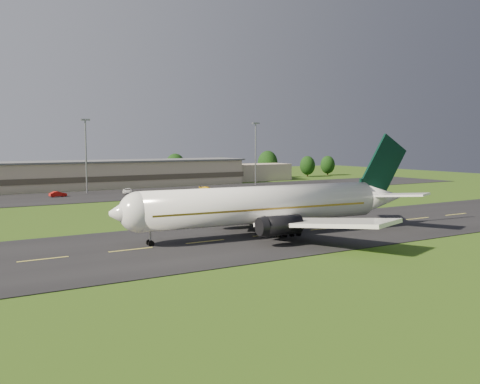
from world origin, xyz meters
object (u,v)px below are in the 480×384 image
airliner (267,205)px  service_vehicle_d (207,189)px  light_mast_east (256,146)px  service_vehicle_c (127,191)px  terminal (77,176)px  light_mast_centre (86,147)px  service_vehicle_b (58,194)px

airliner → service_vehicle_d: size_ratio=11.85×
service_vehicle_d → light_mast_east: bearing=-18.9°
service_vehicle_c → light_mast_east: bearing=28.8°
service_vehicle_c → airliner: bearing=-72.8°
airliner → terminal: airliner is taller
airliner → service_vehicle_c: 73.06m
light_mast_centre → service_vehicle_d: size_ratio=4.70×
light_mast_east → service_vehicle_b: (-64.01, -5.88, -11.93)m
light_mast_east → service_vehicle_c: 48.06m
service_vehicle_c → service_vehicle_b: bearing=-164.3°
light_mast_east → service_vehicle_d: (-23.76, -11.02, -12.01)m
airliner → light_mast_centre: light_mast_centre is taller
service_vehicle_b → terminal: bearing=-31.1°
service_vehicle_c → terminal: bearing=127.9°
service_vehicle_d → service_vehicle_c: bearing=126.5°
airliner → service_vehicle_b: (-14.56, 74.19, -3.85)m
airliner → service_vehicle_d: airliner is taller
terminal → service_vehicle_d: bearing=-42.4°
light_mast_centre → service_vehicle_d: (31.24, -11.02, -12.01)m
airliner → terminal: size_ratio=0.35×
light_mast_centre → service_vehicle_c: 16.56m
light_mast_east → service_vehicle_d: light_mast_east is taller
terminal → light_mast_centre: light_mast_centre is taller
light_mast_centre → service_vehicle_b: size_ratio=4.72×
terminal → service_vehicle_b: bearing=-115.3°
service_vehicle_b → light_mast_east: bearing=-90.6°
terminal → service_vehicle_d: terminal is taller
light_mast_centre → service_vehicle_c: size_ratio=3.81×
light_mast_east → service_vehicle_c: size_ratio=3.81×
service_vehicle_b → light_mast_centre: bearing=-62.7°
terminal → service_vehicle_b: (-10.41, -22.06, -3.18)m
service_vehicle_b → service_vehicle_c: size_ratio=0.81×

